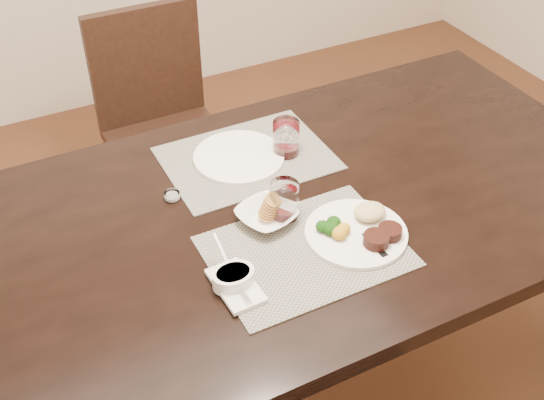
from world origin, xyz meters
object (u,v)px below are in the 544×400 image
chair_far (161,118)px  wine_glass_near (284,202)px  steak_knife (369,240)px  dinner_plate (361,230)px  far_plate (239,157)px  cracker_bowl (266,215)px

chair_far → wine_glass_near: size_ratio=9.04×
steak_knife → wine_glass_near: size_ratio=2.18×
dinner_plate → steak_knife: dinner_plate is taller
dinner_plate → far_plate: size_ratio=0.99×
chair_far → steak_knife: chair_far is taller
steak_knife → cracker_bowl: cracker_bowl is taller
steak_knife → chair_far: bearing=97.8°
chair_far → wine_glass_near: (0.01, -0.96, 0.29)m
dinner_plate → cracker_bowl: (-0.19, 0.15, 0.01)m
chair_far → wine_glass_near: chair_far is taller
cracker_bowl → dinner_plate: bearing=-38.8°
steak_knife → cracker_bowl: bearing=136.2°
dinner_plate → far_plate: 0.45m
chair_far → steak_knife: (0.15, -1.15, 0.26)m
steak_knife → far_plate: 0.48m
steak_knife → dinner_plate: bearing=94.4°
dinner_plate → steak_knife: (0.00, -0.03, -0.01)m
chair_far → cracker_bowl: bearing=-92.1°
chair_far → cracker_bowl: chair_far is taller
steak_knife → wine_glass_near: bearing=127.5°
cracker_bowl → far_plate: 0.28m
cracker_bowl → far_plate: (0.05, 0.28, -0.01)m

